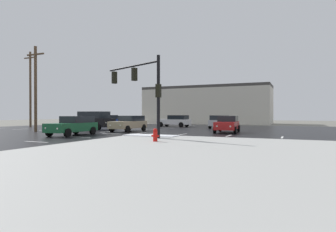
% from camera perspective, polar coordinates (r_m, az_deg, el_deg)
% --- Properties ---
extents(ground_plane, '(120.00, 120.00, 0.00)m').
position_cam_1_polar(ground_plane, '(27.54, -8.83, -3.29)').
color(ground_plane, slate).
extents(road_asphalt, '(44.00, 44.00, 0.02)m').
position_cam_1_polar(road_asphalt, '(27.54, -8.83, -3.27)').
color(road_asphalt, black).
rests_on(road_asphalt, ground_plane).
extents(sidewalk_corner, '(18.00, 18.00, 0.14)m').
position_cam_1_polar(sidewalk_corner, '(11.58, 9.22, -8.11)').
color(sidewalk_corner, '#B2B2AD').
rests_on(sidewalk_corner, ground_plane).
extents(snow_strip_curbside, '(4.00, 1.60, 0.06)m').
position_cam_1_polar(snow_strip_curbside, '(21.56, -3.43, -3.87)').
color(snow_strip_curbside, white).
rests_on(snow_strip_curbside, sidewalk_corner).
extents(lane_markings, '(36.15, 36.15, 0.01)m').
position_cam_1_polar(lane_markings, '(25.73, -8.24, -3.50)').
color(lane_markings, silver).
rests_on(lane_markings, road_asphalt).
extents(traffic_signal_mast, '(5.64, 2.48, 5.60)m').
position_cam_1_polar(traffic_signal_mast, '(20.69, -5.11, 6.41)').
color(traffic_signal_mast, black).
rests_on(traffic_signal_mast, sidewalk_corner).
extents(fire_hydrant, '(0.48, 0.26, 0.79)m').
position_cam_1_polar(fire_hydrant, '(17.14, -2.55, -3.76)').
color(fire_hydrant, red).
rests_on(fire_hydrant, sidewalk_corner).
extents(strip_building_background, '(23.47, 8.00, 6.93)m').
position_cam_1_polar(strip_building_background, '(54.89, 7.62, 2.19)').
color(strip_building_background, beige).
rests_on(strip_building_background, ground_plane).
extents(sedan_tan, '(2.10, 4.57, 1.58)m').
position_cam_1_polar(sedan_tan, '(29.35, -7.72, -1.39)').
color(sedan_tan, tan).
rests_on(sedan_tan, road_asphalt).
extents(sedan_green, '(2.14, 4.59, 1.58)m').
position_cam_1_polar(sedan_green, '(24.83, -18.28, -1.74)').
color(sedan_green, '#195933').
rests_on(sedan_green, road_asphalt).
extents(sedan_red, '(2.32, 4.65, 1.58)m').
position_cam_1_polar(sedan_red, '(27.70, 11.73, -1.51)').
color(sedan_red, '#B21919').
rests_on(sedan_red, road_asphalt).
extents(sedan_silver, '(2.16, 4.59, 1.58)m').
position_cam_1_polar(sedan_silver, '(35.66, 10.38, -1.07)').
color(sedan_silver, '#B7BABF').
rests_on(sedan_silver, road_asphalt).
extents(suv_black, '(4.98, 2.56, 2.03)m').
position_cam_1_polar(suv_black, '(33.55, -14.55, -0.77)').
color(suv_black, black).
rests_on(suv_black, road_asphalt).
extents(sedan_blue, '(4.68, 2.42, 1.58)m').
position_cam_1_polar(sedan_blue, '(44.03, -12.30, -0.79)').
color(sedan_blue, navy).
rests_on(sedan_blue, road_asphalt).
extents(sedan_white, '(4.61, 2.21, 1.58)m').
position_cam_1_polar(sedan_white, '(39.04, 1.38, -0.93)').
color(sedan_white, white).
rests_on(sedan_white, road_asphalt).
extents(utility_pole_mid, '(2.20, 0.28, 8.46)m').
position_cam_1_polar(utility_pole_mid, '(31.30, -24.85, 5.26)').
color(utility_pole_mid, brown).
rests_on(utility_pole_mid, ground_plane).
extents(utility_pole_far, '(2.20, 0.28, 10.15)m').
position_cam_1_polar(utility_pole_far, '(42.99, -25.70, 5.08)').
color(utility_pole_far, brown).
rests_on(utility_pole_far, ground_plane).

